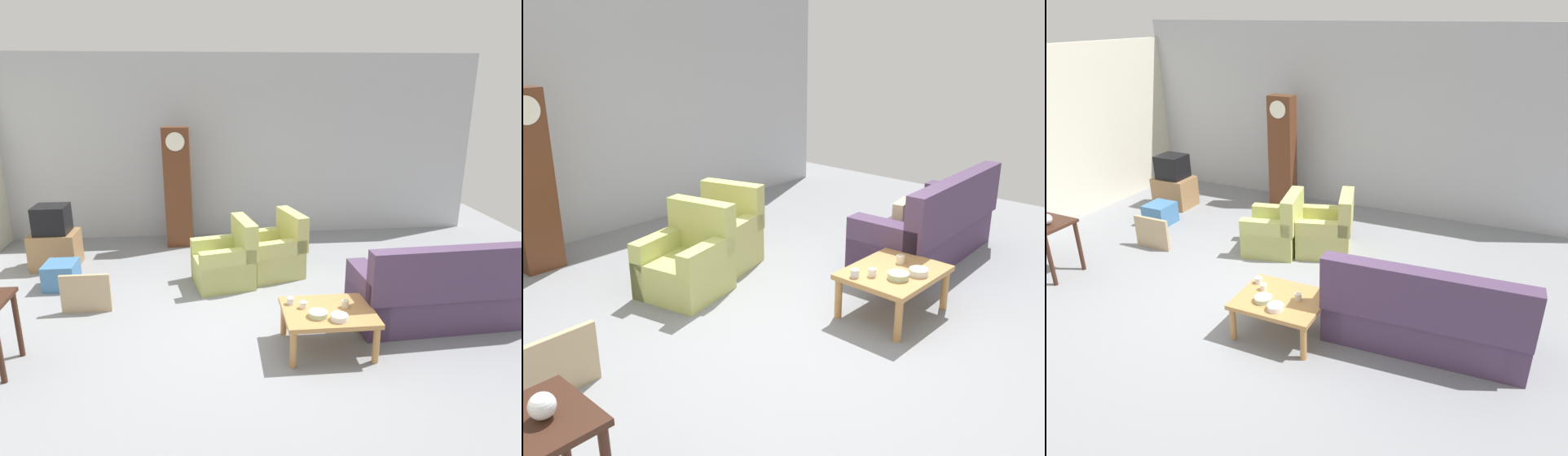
{
  "view_description": "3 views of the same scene",
  "coord_description": "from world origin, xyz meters",
  "views": [
    {
      "loc": [
        -0.56,
        -5.06,
        2.78
      ],
      "look_at": [
        0.06,
        1.03,
        0.87
      ],
      "focal_mm": 33.17,
      "sensor_mm": 36.0,
      "label": 1
    },
    {
      "loc": [
        -3.7,
        -3.11,
        2.56
      ],
      "look_at": [
        0.21,
        0.45,
        0.73
      ],
      "focal_mm": 38.94,
      "sensor_mm": 36.0,
      "label": 2
    },
    {
      "loc": [
        2.73,
        -4.6,
        3.31
      ],
      "look_at": [
        0.34,
        0.75,
        0.7
      ],
      "focal_mm": 33.32,
      "sensor_mm": 36.0,
      "label": 3
    }
  ],
  "objects": [
    {
      "name": "glass_dome_cloche",
      "position": [
        -2.78,
        -0.66,
        0.83
      ],
      "size": [
        0.14,
        0.14,
        0.14
      ],
      "primitive_type": "sphere",
      "color": "silver",
      "rests_on": "console_table_dark"
    },
    {
      "name": "grandfather_clock",
      "position": [
        -1.14,
        2.97,
        1.02
      ],
      "size": [
        0.44,
        0.3,
        2.02
      ],
      "color": "#562D19",
      "rests_on": "ground_plane"
    },
    {
      "name": "armchair_olive_near",
      "position": [
        -0.4,
        1.24,
        0.31
      ],
      "size": [
        0.94,
        0.91,
        0.92
      ],
      "color": "#B7BC66",
      "rests_on": "ground_plane"
    },
    {
      "name": "garage_door_wall",
      "position": [
        0.0,
        3.6,
        1.6
      ],
      "size": [
        8.4,
        0.16,
        3.2
      ],
      "primitive_type": "cube",
      "color": "#ADAFB5",
      "rests_on": "ground_plane"
    },
    {
      "name": "tv_stand_cabinet",
      "position": [
        -2.97,
        2.14,
        0.27
      ],
      "size": [
        0.68,
        0.52,
        0.55
      ],
      "primitive_type": "cube",
      "color": "#997047",
      "rests_on": "ground_plane"
    },
    {
      "name": "bowl_shallow_green",
      "position": [
        0.47,
        -0.71,
        0.47
      ],
      "size": [
        0.2,
        0.2,
        0.06
      ],
      "primitive_type": "cylinder",
      "color": "#B2C69E",
      "rests_on": "coffee_table_wood"
    },
    {
      "name": "cup_blue_rimmed",
      "position": [
        0.24,
        -0.4,
        0.48
      ],
      "size": [
        0.08,
        0.08,
        0.07
      ],
      "primitive_type": "cylinder",
      "color": "silver",
      "rests_on": "coffee_table_wood"
    },
    {
      "name": "storage_box_blue",
      "position": [
        -2.67,
        1.34,
        0.18
      ],
      "size": [
        0.42,
        0.45,
        0.36
      ],
      "primitive_type": "cube",
      "color": "teal",
      "rests_on": "ground_plane"
    },
    {
      "name": "ground_plane",
      "position": [
        0.0,
        0.0,
        0.0
      ],
      "size": [
        10.4,
        10.4,
        0.0
      ],
      "primitive_type": "plane",
      "color": "gray"
    },
    {
      "name": "armchair_olive_far",
      "position": [
        0.32,
        1.53,
        0.31
      ],
      "size": [
        0.97,
        0.95,
        0.92
      ],
      "color": "tan",
      "rests_on": "ground_plane"
    },
    {
      "name": "bowl_white_stacked",
      "position": [
        0.67,
        -0.81,
        0.48
      ],
      "size": [
        0.18,
        0.18,
        0.06
      ],
      "primitive_type": "cylinder",
      "color": "white",
      "rests_on": "coffee_table_wood"
    },
    {
      "name": "couch_floral",
      "position": [
        2.11,
        -0.15,
        0.36
      ],
      "size": [
        2.14,
        0.98,
        1.04
      ],
      "color": "#4C3856",
      "rests_on": "ground_plane"
    },
    {
      "name": "coffee_table_wood",
      "position": [
        0.62,
        -0.58,
        0.38
      ],
      "size": [
        0.96,
        0.76,
        0.45
      ],
      "color": "#B27F47",
      "rests_on": "ground_plane"
    },
    {
      "name": "tv_crt",
      "position": [
        -2.97,
        2.14,
        0.76
      ],
      "size": [
        0.48,
        0.44,
        0.42
      ],
      "primitive_type": "cube",
      "color": "black",
      "rests_on": "tv_stand_cabinet"
    },
    {
      "name": "cup_cream_tall",
      "position": [
        0.8,
        -0.53,
        0.49
      ],
      "size": [
        0.08,
        0.08,
        0.08
      ],
      "primitive_type": "cylinder",
      "color": "beige",
      "rests_on": "coffee_table_wood"
    },
    {
      "name": "framed_picture_leaning",
      "position": [
        -2.15,
        0.54,
        0.25
      ],
      "size": [
        0.6,
        0.05,
        0.49
      ],
      "primitive_type": "cube",
      "color": "tan",
      "rests_on": "ground_plane"
    },
    {
      "name": "cup_white_porcelain",
      "position": [
        0.36,
        -0.51,
        0.48
      ],
      "size": [
        0.08,
        0.08,
        0.07
      ],
      "primitive_type": "cylinder",
      "color": "white",
      "rests_on": "coffee_table_wood"
    }
  ]
}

